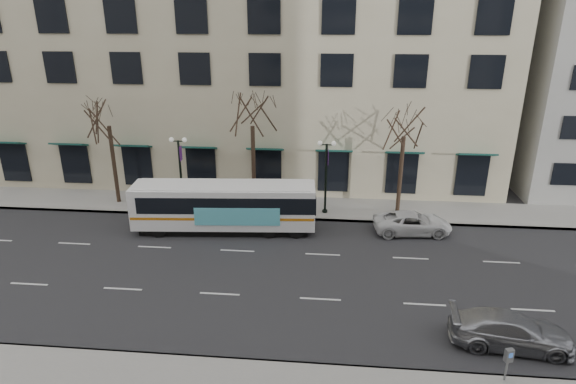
# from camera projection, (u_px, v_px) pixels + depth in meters

# --- Properties ---
(ground) EXTENTS (160.00, 160.00, 0.00)m
(ground) POSITION_uv_depth(u_px,v_px,m) (229.00, 271.00, 26.05)
(ground) COLOR black
(ground) RESTS_ON ground
(sidewalk_far) EXTENTS (80.00, 4.00, 0.15)m
(sidewalk_far) POSITION_uv_depth(u_px,v_px,m) (325.00, 209.00, 33.97)
(sidewalk_far) COLOR gray
(sidewalk_far) RESTS_ON ground
(building_hotel) EXTENTS (40.00, 20.00, 24.00)m
(building_hotel) POSITION_uv_depth(u_px,v_px,m) (250.00, 25.00, 41.51)
(building_hotel) COLOR #B8AD8C
(building_hotel) RESTS_ON ground
(tree_far_left) EXTENTS (3.60, 3.60, 8.34)m
(tree_far_left) POSITION_uv_depth(u_px,v_px,m) (107.00, 112.00, 32.72)
(tree_far_left) COLOR black
(tree_far_left) RESTS_ON ground
(tree_far_mid) EXTENTS (3.60, 3.60, 8.55)m
(tree_far_mid) POSITION_uv_depth(u_px,v_px,m) (252.00, 112.00, 31.79)
(tree_far_mid) COLOR black
(tree_far_mid) RESTS_ON ground
(tree_far_right) EXTENTS (3.60, 3.60, 8.06)m
(tree_far_right) POSITION_uv_depth(u_px,v_px,m) (405.00, 122.00, 31.10)
(tree_far_right) COLOR black
(tree_far_right) RESTS_ON ground
(lamp_post_left) EXTENTS (1.22, 0.45, 5.21)m
(lamp_post_left) POSITION_uv_depth(u_px,v_px,m) (181.00, 169.00, 33.06)
(lamp_post_left) COLOR black
(lamp_post_left) RESTS_ON ground
(lamp_post_right) EXTENTS (1.22, 0.45, 5.21)m
(lamp_post_right) POSITION_uv_depth(u_px,v_px,m) (326.00, 174.00, 32.21)
(lamp_post_right) COLOR black
(lamp_post_right) RESTS_ON ground
(city_bus) EXTENTS (11.59, 3.35, 3.10)m
(city_bus) POSITION_uv_depth(u_px,v_px,m) (226.00, 205.00, 30.27)
(city_bus) COLOR white
(city_bus) RESTS_ON ground
(silver_car) EXTENTS (5.15, 2.49, 1.45)m
(silver_car) POSITION_uv_depth(u_px,v_px,m) (511.00, 330.00, 20.03)
(silver_car) COLOR #9C9DA3
(silver_car) RESTS_ON ground
(white_pickup) EXTENTS (5.02, 2.65, 1.35)m
(white_pickup) POSITION_uv_depth(u_px,v_px,m) (412.00, 223.00, 30.27)
(white_pickup) COLOR silver
(white_pickup) RESTS_ON ground
(pay_station) EXTENTS (0.34, 0.27, 1.39)m
(pay_station) POSITION_uv_depth(u_px,v_px,m) (508.00, 358.00, 17.80)
(pay_station) COLOR slate
(pay_station) RESTS_ON sidewalk_near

